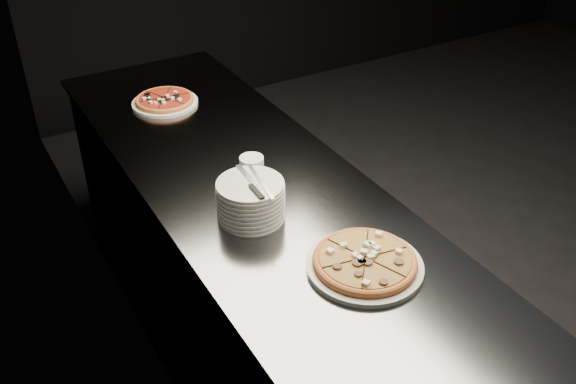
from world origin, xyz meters
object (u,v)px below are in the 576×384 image
plate_stack (251,200)px  pizza_tomato (165,101)px  pizza_mushroom (365,262)px  ramekin (252,166)px  counter (254,277)px  cutlery (255,184)px

plate_stack → pizza_tomato: bearing=86.1°
pizza_mushroom → plate_stack: size_ratio=1.62×
pizza_mushroom → plate_stack: plate_stack is taller
pizza_tomato → ramekin: 0.71m
counter → ramekin: ramekin is taller
pizza_tomato → plate_stack: plate_stack is taller
counter → cutlery: cutlery is taller
counter → pizza_mushroom: bearing=-84.0°
plate_stack → ramekin: bearing=61.9°
cutlery → plate_stack: bearing=119.9°
pizza_tomato → ramekin: bearing=-85.6°
cutlery → ramekin: 0.28m
ramekin → plate_stack: bearing=-118.1°
pizza_mushroom → ramekin: ramekin is taller
pizza_mushroom → ramekin: 0.62m
pizza_mushroom → cutlery: cutlery is taller
counter → pizza_tomato: 0.87m
pizza_mushroom → plate_stack: 0.43m
pizza_tomato → counter: bearing=-87.0°
pizza_tomato → cutlery: 0.96m
pizza_mushroom → pizza_tomato: size_ratio=1.24×
counter → plate_stack: plate_stack is taller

